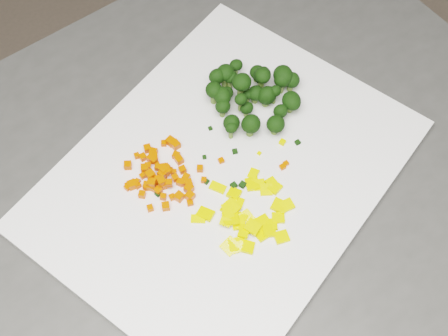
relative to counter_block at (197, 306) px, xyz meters
name	(u,v)px	position (x,y,z in m)	size (l,w,h in m)	color
counter_block	(197,306)	(0.00, 0.00, 0.00)	(0.94, 0.66, 0.90)	#40403E
cutting_board	(224,174)	(0.06, 0.01, 0.46)	(0.45, 0.35, 0.01)	white
carrot_pile	(163,171)	(-0.01, 0.03, 0.48)	(0.10, 0.10, 0.03)	#DD3E02
pepper_pile	(240,211)	(0.05, -0.05, 0.47)	(0.12, 0.12, 0.02)	yellow
broccoli_pile	(251,90)	(0.13, 0.09, 0.49)	(0.12, 0.12, 0.06)	black
carrot_cube_0	(179,197)	(-0.01, -0.01, 0.47)	(0.01, 0.01, 0.01)	#DD3E02
carrot_cube_1	(158,179)	(-0.02, 0.02, 0.47)	(0.01, 0.01, 0.01)	#DD3E02
carrot_cube_2	(190,196)	(0.00, -0.01, 0.47)	(0.01, 0.01, 0.01)	#DD3E02
carrot_cube_3	(152,183)	(-0.03, 0.02, 0.47)	(0.01, 0.01, 0.01)	#DD3E02
carrot_cube_4	(170,170)	(-0.01, 0.03, 0.47)	(0.01, 0.01, 0.01)	#DD3E02
carrot_cube_5	(189,187)	(0.01, 0.00, 0.47)	(0.01, 0.01, 0.01)	#DD3E02
carrot_cube_6	(158,191)	(-0.03, 0.01, 0.47)	(0.01, 0.01, 0.01)	#DD3E02
carrot_cube_7	(180,182)	(0.00, 0.01, 0.47)	(0.01, 0.01, 0.01)	#DD3E02
carrot_cube_8	(183,182)	(0.00, 0.01, 0.47)	(0.01, 0.01, 0.01)	#DD3E02
carrot_cube_9	(164,143)	(0.00, 0.07, 0.47)	(0.01, 0.01, 0.01)	#DD3E02
carrot_cube_10	(189,189)	(0.01, 0.00, 0.47)	(0.01, 0.01, 0.01)	#DD3E02
carrot_cube_11	(151,158)	(-0.02, 0.06, 0.47)	(0.01, 0.01, 0.01)	#DD3E02
carrot_cube_12	(153,152)	(-0.02, 0.06, 0.47)	(0.01, 0.01, 0.01)	#DD3E02
carrot_cube_13	(162,174)	(-0.02, 0.03, 0.47)	(0.01, 0.01, 0.01)	#DD3E02
carrot_cube_14	(164,170)	(-0.01, 0.03, 0.47)	(0.01, 0.01, 0.01)	#DD3E02
carrot_cube_15	(163,185)	(-0.02, 0.02, 0.47)	(0.01, 0.01, 0.01)	#DD3E02
carrot_cube_16	(163,197)	(-0.03, 0.00, 0.47)	(0.01, 0.01, 0.01)	#DD3E02
carrot_cube_17	(127,187)	(-0.06, 0.03, 0.47)	(0.01, 0.01, 0.01)	#DD3E02
carrot_cube_18	(154,157)	(-0.02, 0.06, 0.47)	(0.01, 0.01, 0.01)	#DD3E02
carrot_cube_19	(166,173)	(-0.01, 0.03, 0.47)	(0.01, 0.01, 0.01)	#DD3E02
carrot_cube_20	(168,171)	(-0.01, 0.03, 0.48)	(0.01, 0.01, 0.01)	#DD3E02
carrot_cube_21	(171,141)	(0.01, 0.07, 0.47)	(0.01, 0.01, 0.01)	#DD3E02
carrot_cube_22	(143,176)	(-0.04, 0.04, 0.47)	(0.01, 0.01, 0.01)	#DD3E02
carrot_cube_23	(138,182)	(-0.05, 0.03, 0.46)	(0.01, 0.01, 0.01)	#DD3E02
carrot_cube_24	(189,184)	(0.01, 0.01, 0.47)	(0.01, 0.01, 0.01)	#DD3E02
carrot_cube_25	(147,186)	(-0.04, 0.02, 0.47)	(0.01, 0.01, 0.01)	#DD3E02
carrot_cube_26	(157,165)	(-0.02, 0.05, 0.47)	(0.01, 0.01, 0.01)	#DD3E02
carrot_cube_27	(148,186)	(-0.04, 0.02, 0.47)	(0.01, 0.01, 0.01)	#DD3E02
carrot_cube_28	(164,167)	(-0.01, 0.03, 0.47)	(0.01, 0.01, 0.01)	#DD3E02
carrot_cube_29	(175,178)	(0.00, 0.02, 0.47)	(0.01, 0.01, 0.01)	#DD3E02
carrot_cube_30	(174,172)	(0.00, 0.03, 0.47)	(0.01, 0.01, 0.01)	#DD3E02
carrot_cube_31	(200,169)	(0.03, 0.02, 0.47)	(0.01, 0.01, 0.01)	#DD3E02
carrot_cube_32	(132,185)	(-0.06, 0.03, 0.47)	(0.01, 0.01, 0.01)	#DD3E02
carrot_cube_33	(166,174)	(-0.01, 0.03, 0.47)	(0.01, 0.01, 0.01)	#DD3E02
carrot_cube_34	(179,160)	(0.01, 0.04, 0.47)	(0.01, 0.01, 0.01)	#DD3E02
carrot_cube_35	(176,156)	(0.01, 0.05, 0.47)	(0.01, 0.01, 0.01)	#DD3E02
carrot_cube_36	(147,148)	(-0.02, 0.07, 0.47)	(0.01, 0.01, 0.01)	#DD3E02
carrot_cube_37	(154,160)	(-0.02, 0.05, 0.47)	(0.01, 0.01, 0.01)	#DD3E02
carrot_cube_38	(154,183)	(-0.03, 0.02, 0.47)	(0.01, 0.01, 0.01)	#DD3E02
carrot_cube_39	(166,206)	(-0.03, -0.01, 0.47)	(0.01, 0.01, 0.01)	#DD3E02
carrot_cube_40	(148,166)	(-0.03, 0.05, 0.47)	(0.01, 0.01, 0.01)	#DD3E02
carrot_cube_41	(150,175)	(-0.03, 0.03, 0.48)	(0.01, 0.01, 0.01)	#DD3E02
carrot_cube_42	(176,145)	(0.01, 0.06, 0.47)	(0.01, 0.01, 0.01)	#DD3E02
carrot_cube_43	(173,145)	(0.01, 0.07, 0.47)	(0.01, 0.01, 0.01)	#DD3E02
carrot_cube_44	(169,183)	(-0.01, 0.01, 0.47)	(0.01, 0.01, 0.01)	#DD3E02
carrot_cube_45	(135,184)	(-0.05, 0.03, 0.47)	(0.01, 0.01, 0.01)	#DD3E02
carrot_cube_46	(158,167)	(-0.02, 0.04, 0.47)	(0.01, 0.01, 0.01)	#DD3E02
carrot_cube_47	(182,170)	(0.01, 0.03, 0.47)	(0.01, 0.01, 0.01)	#DD3E02
carrot_cube_48	(137,156)	(-0.04, 0.07, 0.47)	(0.01, 0.01, 0.01)	#DD3E02
carrot_cube_49	(143,157)	(-0.03, 0.06, 0.47)	(0.01, 0.01, 0.01)	#DD3E02
carrot_cube_50	(145,168)	(-0.03, 0.05, 0.47)	(0.01, 0.01, 0.01)	#DD3E02
carrot_cube_51	(161,181)	(-0.02, 0.02, 0.48)	(0.01, 0.01, 0.01)	#DD3E02
carrot_cube_52	(137,185)	(-0.05, 0.03, 0.47)	(0.01, 0.01, 0.01)	#DD3E02
carrot_cube_53	(204,180)	(0.03, 0.00, 0.47)	(0.01, 0.01, 0.01)	#DD3E02
carrot_cube_54	(150,208)	(-0.05, -0.01, 0.47)	(0.01, 0.01, 0.01)	#DD3E02
carrot_cube_55	(151,185)	(-0.03, 0.02, 0.47)	(0.01, 0.01, 0.01)	#DD3E02
carrot_cube_56	(186,177)	(0.01, 0.02, 0.47)	(0.01, 0.01, 0.01)	#DD3E02
carrot_cube_57	(142,194)	(-0.05, 0.01, 0.47)	(0.01, 0.01, 0.01)	#DD3E02
carrot_cube_58	(128,165)	(-0.05, 0.06, 0.47)	(0.01, 0.01, 0.01)	#DD3E02
carrot_cube_59	(172,197)	(-0.02, 0.00, 0.47)	(0.01, 0.01, 0.01)	#DD3E02
carrot_cube_60	(167,167)	(-0.01, 0.03, 0.47)	(0.01, 0.01, 0.01)	#DD3E02
carrot_cube_61	(128,185)	(-0.06, 0.03, 0.46)	(0.01, 0.01, 0.01)	#DD3E02
carrot_cube_62	(164,169)	(-0.01, 0.03, 0.47)	(0.01, 0.01, 0.01)	#DD3E02
carrot_cube_63	(179,197)	(-0.01, -0.01, 0.47)	(0.01, 0.01, 0.01)	#DD3E02
carrot_cube_64	(151,187)	(-0.03, 0.02, 0.47)	(0.01, 0.01, 0.01)	#DD3E02
pepper_chunk_0	(253,174)	(0.09, -0.01, 0.46)	(0.01, 0.01, 0.00)	yellow
pepper_chunk_1	(247,217)	(0.06, -0.06, 0.46)	(0.01, 0.02, 0.00)	yellow
pepper_chunk_2	(225,222)	(0.03, -0.06, 0.47)	(0.01, 0.01, 0.00)	yellow
pepper_chunk_3	(272,184)	(0.10, -0.03, 0.46)	(0.01, 0.02, 0.00)	yellow
pepper_chunk_4	(228,211)	(0.04, -0.05, 0.47)	(0.02, 0.01, 0.00)	yellow
pepper_chunk_5	(272,224)	(0.08, -0.08, 0.46)	(0.01, 0.01, 0.00)	yellow
pepper_chunk_6	(253,227)	(0.06, -0.08, 0.47)	(0.02, 0.02, 0.00)	yellow
pepper_chunk_7	(269,231)	(0.07, -0.09, 0.46)	(0.01, 0.02, 0.00)	yellow
pepper_chunk_8	(285,206)	(0.11, -0.07, 0.46)	(0.02, 0.01, 0.00)	yellow
pepper_chunk_9	(244,231)	(0.05, -0.08, 0.47)	(0.01, 0.02, 0.00)	yellow
pepper_chunk_10	(234,194)	(0.06, -0.03, 0.46)	(0.02, 0.01, 0.00)	yellow
pepper_chunk_11	(198,219)	(0.00, -0.04, 0.46)	(0.02, 0.01, 0.00)	yellow
pepper_chunk_12	(241,220)	(0.05, -0.06, 0.46)	(0.02, 0.01, 0.00)	yellow
pepper_chunk_13	(218,187)	(0.04, -0.01, 0.46)	(0.02, 0.01, 0.00)	yellow
pepper_chunk_14	(238,202)	(0.06, -0.04, 0.46)	(0.01, 0.01, 0.00)	yellow
pepper_chunk_15	(230,246)	(0.02, -0.09, 0.46)	(0.02, 0.02, 0.00)	yellow
pepper_chunk_16	(275,188)	(0.10, -0.04, 0.46)	(0.02, 0.01, 0.00)	yellow
pepper_chunk_17	(237,244)	(0.03, -0.09, 0.46)	(0.02, 0.02, 0.00)	yellow
pepper_chunk_18	(278,218)	(0.09, -0.08, 0.46)	(0.02, 0.01, 0.00)	yellow
pepper_chunk_19	(248,247)	(0.04, -0.10, 0.46)	(0.02, 0.01, 0.00)	yellow
pepper_chunk_20	(206,214)	(0.01, -0.04, 0.46)	(0.02, 0.01, 0.00)	yellow
pepper_chunk_21	(262,223)	(0.07, -0.08, 0.46)	(0.02, 0.02, 0.00)	yellow
pepper_chunk_22	(258,185)	(0.09, -0.03, 0.46)	(0.02, 0.01, 0.00)	yellow
pepper_chunk_23	(252,184)	(0.08, -0.02, 0.46)	(0.02, 0.02, 0.00)	yellow
pepper_chunk_24	(266,190)	(0.09, -0.04, 0.46)	(0.02, 0.02, 0.00)	yellow
pepper_chunk_25	(232,207)	(0.05, -0.04, 0.47)	(0.02, 0.01, 0.00)	yellow
pepper_chunk_26	(229,210)	(0.04, -0.05, 0.46)	(0.02, 0.01, 0.00)	yellow
pepper_chunk_27	(280,206)	(0.10, -0.06, 0.46)	(0.02, 0.02, 0.00)	yellow
pepper_chunk_28	(261,235)	(0.06, -0.09, 0.46)	(0.02, 0.01, 0.00)	yellow
pepper_chunk_29	(238,247)	(0.03, -0.09, 0.46)	(0.01, 0.01, 0.00)	yellow
pepper_chunk_30	(281,237)	(0.08, -0.10, 0.46)	(0.01, 0.02, 0.00)	yellow
pepper_chunk_31	(278,218)	(0.09, -0.08, 0.46)	(0.01, 0.01, 0.00)	yellow
pepper_chunk_32	(239,225)	(0.04, -0.07, 0.46)	(0.02, 0.01, 0.00)	yellow
pepper_chunk_33	(231,219)	(0.04, -0.06, 0.47)	(0.02, 0.02, 0.00)	yellow
broccoli_floret_0	(275,126)	(0.14, 0.04, 0.48)	(0.03, 0.03, 0.03)	black
broccoli_floret_1	(255,95)	(0.14, 0.09, 0.48)	(0.03, 0.03, 0.03)	black
broccoli_floret_2	(281,84)	(0.17, 0.09, 0.48)	(0.03, 0.03, 0.03)	black
broccoli_floret_3	(217,81)	(0.10, 0.13, 0.48)	(0.03, 0.03, 0.04)	black
broccoli_floret_4	(291,83)	(0.19, 0.09, 0.48)	(0.03, 0.03, 0.03)	black
broccoli_floret_5	(231,131)	(0.08, 0.05, 0.48)	(0.02, 0.02, 0.03)	black
broccoli_floret_6	(247,97)	(0.13, 0.09, 0.47)	(0.02, 0.02, 0.02)	black
broccoli_floret_7	(261,79)	(0.15, 0.11, 0.48)	(0.03, 0.03, 0.03)	black
broccoli_floret_8	(250,127)	(0.11, 0.05, 0.48)	(0.03, 0.03, 0.03)	black
broccoli_floret_9	(246,110)	(0.12, 0.07, 0.47)	(0.02, 0.02, 0.02)	black
broccoli_floret_10	(236,68)	(0.13, 0.14, 0.48)	(0.02, 0.02, 0.03)	black
broccoli_floret_11	(280,114)	(0.15, 0.05, 0.47)	(0.03, 0.03, 0.03)	black
broccoli_floret_12	(257,75)	(0.15, 0.12, 0.47)	(0.03, 0.03, 0.03)	black
broccoli_floret_13	(230,81)	(0.11, 0.12, 0.48)	(0.03, 0.03, 0.03)	black
broccoli_floret_14	(266,98)	(0.15, 0.08, 0.48)	(0.04, 0.04, 0.03)	black
broccoli_floret_15	(225,77)	(0.11, 0.13, 0.48)	(0.03, 0.03, 0.04)	black
broccoli_floret_16	(227,96)	(0.10, 0.10, 0.47)	(0.02, 0.02, 0.02)	black
broccoli_floret_17	(241,86)	(0.12, 0.10, 0.49)	(0.04, 0.04, 0.04)	black
broccoli_floret_18	(282,79)	(0.18, 0.10, 0.48)	(0.04, 0.04, 0.04)	black
broccoli_floret_19	(231,125)	(0.09, 0.06, 0.48)	(0.03, 0.03, 0.03)	black
broccoli_floret_20	(222,109)	(0.09, 0.09, 0.48)	(0.03, 0.03, 0.03)	black
broccoli_floret_21	(274,95)	(0.16, 0.08, 0.48)	(0.02, 0.02, 0.03)	black
broccoli_floret_22	(262,80)	(0.15, 0.10, 0.49)	(0.03, 0.03, 0.03)	black
broccoli_floret_23	(290,103)	(0.17, 0.06, 0.48)	(0.03, 0.03, 0.03)	black
broccoli_floret_24	(240,103)	(0.11, 0.08, 0.49)	(0.02, 0.02, 0.03)	black
broccoli_floret_25	(213,94)	(0.08, 0.11, 0.48)	(0.03, 0.03, 0.03)	black
broccoli_floret_26	(222,99)	(0.09, 0.10, 0.48)	(0.03, 0.03, 0.03)	black
stray_bit_0	(224,99)	(0.10, 0.11, 0.46)	(0.01, 0.01, 0.01)	yellow
stray_bit_1	(259,153)	(0.11, 0.01, 0.46)	(0.00, 0.00, 0.00)	yellow
stray_bit_2	(221,161)	(0.06, 0.02, 0.46)	(0.01, 0.01, 0.00)	#DD3E02
stray_bit_3	(298,142)	(0.16, 0.01, 0.46)	(0.01, 0.01, 0.00)	black
stray_bit_4	(286,163)	(0.13, -0.01, 0.46)	(0.01, 0.01, 0.00)	#DD3E02
stray_bit_5	(210,128)	(0.06, 0.07, 0.46)	(0.00, 0.00, 0.00)	black
stray_bit_6	(206,181)	(0.03, 0.00, 0.46)	(0.01, 0.01, 0.00)	black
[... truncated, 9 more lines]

